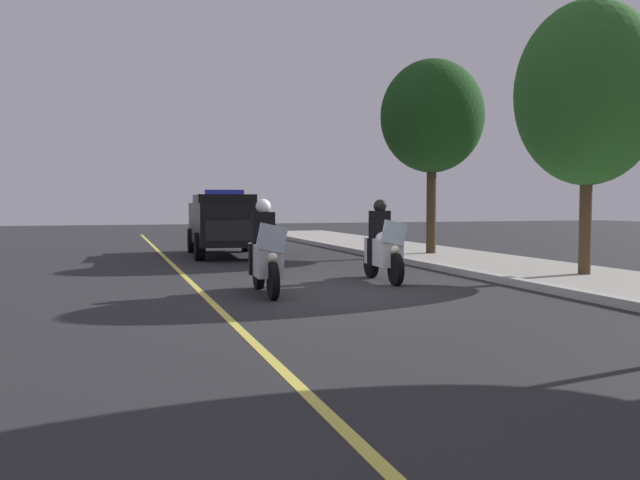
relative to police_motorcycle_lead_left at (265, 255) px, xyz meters
name	(u,v)px	position (x,y,z in m)	size (l,w,h in m)	color
ground_plane	(341,293)	(0.28, 1.36, -0.70)	(80.00, 80.00, 0.00)	#28282B
curb_strip	(514,282)	(0.28, 5.02, -0.62)	(48.00, 0.24, 0.15)	#B7B5AD
sidewalk_strip	(593,279)	(0.28, 6.92, -0.65)	(48.00, 3.60, 0.10)	#A8A399
lane_stripe_center	(208,298)	(0.28, -1.08, -0.70)	(48.00, 0.12, 0.01)	#E0D14C
police_motorcycle_lead_left	(265,255)	(0.00, 0.00, 0.00)	(2.14, 0.60, 1.72)	black
police_motorcycle_lead_right	(383,248)	(-1.15, 2.79, 0.00)	(2.14, 0.60, 1.72)	black
police_suv	(225,221)	(-8.92, 0.76, 0.37)	(4.99, 2.28, 2.05)	black
tree_mid_block	(588,94)	(-0.29, 7.17, 3.29)	(3.10, 3.10, 5.87)	#4C3823
tree_far_back	(432,117)	(-6.76, 6.78, 3.56)	(3.15, 3.15, 5.90)	#42301E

